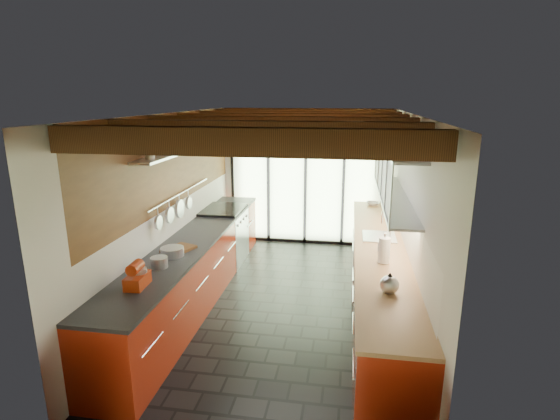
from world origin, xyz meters
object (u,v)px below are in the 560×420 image
(stand_mixer, at_px, (137,276))
(bowl, at_px, (373,204))
(kettle, at_px, (389,284))
(paper_towel, at_px, (384,251))
(soap_bottle, at_px, (382,245))

(stand_mixer, xyz_separation_m, bowl, (2.54, 3.91, -0.08))
(stand_mixer, distance_m, kettle, 2.55)
(paper_towel, relative_size, bowl, 1.54)
(soap_bottle, height_order, bowl, soap_bottle)
(paper_towel, bearing_deg, bowl, 90.00)
(kettle, relative_size, soap_bottle, 1.50)
(soap_bottle, bearing_deg, bowl, 90.00)
(kettle, xyz_separation_m, soap_bottle, (-0.00, 1.19, -0.01))
(stand_mixer, bearing_deg, bowl, 56.96)
(stand_mixer, height_order, soap_bottle, stand_mixer)
(paper_towel, distance_m, soap_bottle, 0.38)
(paper_towel, bearing_deg, stand_mixer, -157.09)
(bowl, bearing_deg, kettle, -90.00)
(stand_mixer, distance_m, paper_towel, 2.76)
(paper_towel, height_order, bowl, paper_towel)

